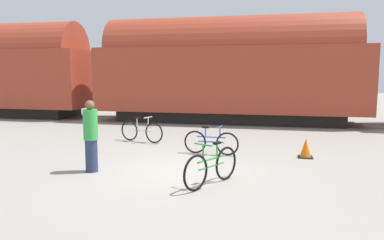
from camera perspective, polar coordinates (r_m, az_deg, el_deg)
name	(u,v)px	position (r m, az deg, el deg)	size (l,w,h in m)	color
ground_plane	(178,171)	(9.22, -2.13, -7.71)	(80.00, 80.00, 0.00)	gray
freight_train	(228,68)	(18.19, 5.49, 7.89)	(40.20, 3.09, 5.04)	black
rail_near	(225,124)	(17.63, 5.10, -0.56)	(52.20, 0.07, 0.01)	#4C4238
rail_far	(229,120)	(19.05, 5.67, 0.01)	(52.20, 0.07, 0.01)	#4C4238
bicycle_green	(212,167)	(7.98, 3.00, -7.15)	(0.88, 1.62, 0.93)	black
bicycle_blue	(211,142)	(10.96, 2.91, -3.40)	(1.65, 0.46, 0.84)	black
bicycle_silver	(142,131)	(13.05, -7.70, -1.67)	(1.71, 0.59, 0.89)	black
person_in_green	(91,136)	(9.27, -15.16, -2.40)	(0.34, 0.34, 1.73)	#283351
traffic_cone	(306,149)	(11.02, 16.93, -4.20)	(0.40, 0.40, 0.55)	black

